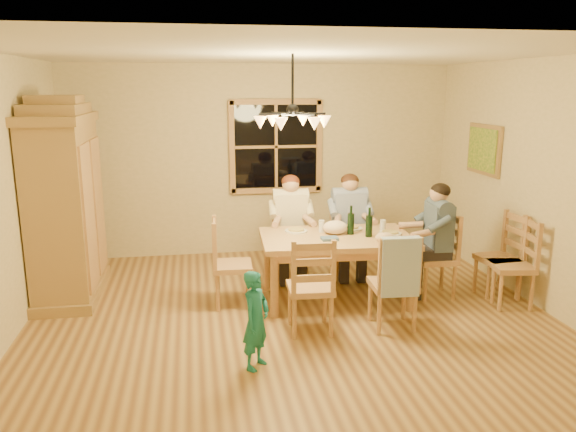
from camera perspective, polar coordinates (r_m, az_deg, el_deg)
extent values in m
plane|color=brown|center=(6.06, 0.43, -10.21)|extent=(5.50, 5.50, 0.00)
cube|color=white|center=(5.58, 0.48, 16.19)|extent=(5.50, 5.00, 0.02)
cube|color=beige|center=(8.11, -2.67, 5.65)|extent=(5.50, 0.02, 2.70)
cube|color=beige|center=(5.86, -27.10, 1.33)|extent=(0.02, 5.00, 2.70)
cube|color=beige|center=(6.71, 24.27, 2.94)|extent=(0.02, 5.00, 2.70)
cube|color=black|center=(8.09, -1.25, 7.07)|extent=(1.20, 0.03, 1.20)
cube|color=#A46E48|center=(8.07, -1.23, 7.06)|extent=(1.30, 0.06, 1.30)
cube|color=#A27746|center=(7.68, 19.32, 6.39)|extent=(0.04, 0.78, 0.64)
cube|color=#1E6B2D|center=(7.66, 19.12, 6.40)|extent=(0.02, 0.68, 0.54)
cylinder|color=black|center=(5.57, 0.47, 13.47)|extent=(0.02, 0.02, 0.53)
sphere|color=black|center=(5.57, 0.47, 10.74)|extent=(0.12, 0.12, 0.12)
cylinder|color=black|center=(5.61, 2.10, 10.34)|extent=(0.34, 0.02, 0.02)
cone|color=#FFB259|center=(5.64, 3.71, 9.53)|extent=(0.13, 0.13, 0.12)
cylinder|color=black|center=(5.73, 1.02, 10.40)|extent=(0.19, 0.31, 0.02)
cone|color=#FFB259|center=(5.88, 1.54, 9.69)|extent=(0.13, 0.13, 0.12)
cylinder|color=black|center=(5.70, -0.59, 10.39)|extent=(0.19, 0.31, 0.02)
cone|color=#FFB259|center=(5.83, -1.59, 9.66)|extent=(0.13, 0.13, 0.12)
cylinder|color=black|center=(5.55, -1.19, 10.32)|extent=(0.34, 0.02, 0.02)
cone|color=#FFB259|center=(5.53, -2.85, 9.46)|extent=(0.13, 0.13, 0.12)
cylinder|color=black|center=(5.43, -0.12, 10.25)|extent=(0.19, 0.31, 0.02)
cone|color=#FFB259|center=(5.28, -0.73, 9.31)|extent=(0.13, 0.13, 0.12)
cylinder|color=black|center=(5.45, 1.57, 10.27)|extent=(0.19, 0.31, 0.02)
cone|color=#FFB259|center=(5.34, 2.71, 9.34)|extent=(0.13, 0.13, 0.12)
cube|color=#A27746|center=(6.86, -21.66, 0.38)|extent=(0.60, 1.30, 2.00)
cube|color=#A27746|center=(6.72, -22.42, 9.15)|extent=(0.66, 1.40, 0.10)
cube|color=#A27746|center=(6.72, -22.50, 10.00)|extent=(0.58, 1.00, 0.12)
cube|color=#A27746|center=(6.71, -22.57, 10.85)|extent=(0.52, 0.55, 0.10)
cube|color=#A46E48|center=(6.48, -19.56, -0.14)|extent=(0.03, 0.55, 1.60)
cube|color=#A46E48|center=(7.12, -18.70, 1.06)|extent=(0.03, 0.55, 1.60)
cube|color=#A27746|center=(7.11, -21.03, -7.03)|extent=(0.66, 1.40, 0.12)
cube|color=tan|center=(6.31, 4.94, -2.29)|extent=(1.73, 1.11, 0.06)
cube|color=#A46E48|center=(6.33, 4.93, -2.99)|extent=(1.57, 0.95, 0.10)
cylinder|color=#A46E48|center=(5.93, -1.39, -7.12)|extent=(0.09, 0.09, 0.70)
cylinder|color=#A46E48|center=(6.24, 12.36, -6.40)|extent=(0.09, 0.09, 0.70)
cylinder|color=#A46E48|center=(6.71, -2.06, -4.69)|extent=(0.09, 0.09, 0.70)
cylinder|color=#A46E48|center=(6.98, 10.17, -4.18)|extent=(0.09, 0.09, 0.70)
cube|color=#A46E48|center=(7.07, 0.27, -2.90)|extent=(0.46, 0.44, 0.06)
cube|color=#A46E48|center=(7.00, 0.27, -0.77)|extent=(0.38, 0.07, 0.54)
cube|color=#A46E48|center=(7.20, 6.18, -2.69)|extent=(0.46, 0.44, 0.06)
cube|color=#A46E48|center=(7.13, 6.23, -0.60)|extent=(0.38, 0.07, 0.54)
cube|color=#A46E48|center=(5.58, 2.28, -7.35)|extent=(0.46, 0.44, 0.06)
cube|color=#A46E48|center=(5.49, 2.30, -4.71)|extent=(0.38, 0.07, 0.54)
cube|color=#A46E48|center=(5.77, 10.61, -6.89)|extent=(0.46, 0.44, 0.06)
cube|color=#A46E48|center=(5.68, 10.72, -4.33)|extent=(0.38, 0.07, 0.54)
cube|color=#A46E48|center=(6.27, -5.65, -5.09)|extent=(0.44, 0.46, 0.06)
cube|color=#A46E48|center=(6.19, -5.71, -2.71)|extent=(0.07, 0.38, 0.54)
cube|color=#A46E48|center=(6.72, 14.71, -4.21)|extent=(0.44, 0.46, 0.06)
cube|color=#A46E48|center=(6.64, 14.85, -1.99)|extent=(0.07, 0.38, 0.54)
cube|color=beige|center=(6.98, 0.27, 0.18)|extent=(0.41, 0.24, 0.52)
cube|color=#262328|center=(7.05, 0.27, -2.27)|extent=(0.40, 0.44, 0.14)
sphere|color=tan|center=(6.90, 0.27, 3.26)|extent=(0.21, 0.21, 0.21)
ellipsoid|color=#592614|center=(6.90, 0.27, 3.51)|extent=(0.22, 0.22, 0.17)
cube|color=#384E9B|center=(7.11, 6.25, 0.34)|extent=(0.41, 0.24, 0.52)
cube|color=#262328|center=(7.18, 6.19, -2.07)|extent=(0.40, 0.44, 0.14)
sphere|color=tan|center=(7.03, 6.33, 3.36)|extent=(0.21, 0.21, 0.21)
ellipsoid|color=#381E11|center=(7.03, 6.34, 3.60)|extent=(0.22, 0.22, 0.17)
cube|color=#44546D|center=(6.62, 14.91, -0.98)|extent=(0.24, 0.41, 0.52)
cube|color=#262328|center=(6.70, 14.75, -3.56)|extent=(0.44, 0.40, 0.14)
sphere|color=tan|center=(6.54, 15.10, 2.25)|extent=(0.21, 0.21, 0.21)
ellipsoid|color=black|center=(6.53, 15.12, 2.51)|extent=(0.22, 0.22, 0.17)
cube|color=#94A8C8|center=(5.52, 11.30, -5.11)|extent=(0.38, 0.12, 0.58)
cylinder|color=black|center=(6.35, 6.41, -0.41)|extent=(0.08, 0.08, 0.33)
cylinder|color=black|center=(6.28, 8.25, -0.62)|extent=(0.08, 0.08, 0.33)
cylinder|color=white|center=(6.45, 0.83, -1.53)|extent=(0.26, 0.26, 0.02)
cylinder|color=white|center=(6.62, 6.41, -1.25)|extent=(0.26, 0.26, 0.02)
cylinder|color=white|center=(6.44, 10.32, -1.77)|extent=(0.26, 0.26, 0.02)
cylinder|color=silver|center=(6.44, 3.43, -1.03)|extent=(0.06, 0.06, 0.14)
cylinder|color=silver|center=(6.54, 9.62, -0.98)|extent=(0.06, 0.06, 0.14)
ellipsoid|color=tan|center=(6.09, 9.80, -2.17)|extent=(0.20, 0.20, 0.11)
cube|color=#455C7F|center=(6.13, 4.24, -2.30)|extent=(0.19, 0.15, 0.03)
ellipsoid|color=beige|center=(6.37, 4.82, -1.15)|extent=(0.28, 0.22, 0.15)
imported|color=#1A7477|center=(4.90, -3.27, -10.50)|extent=(0.36, 0.38, 0.88)
cube|color=#A46E48|center=(6.70, 21.74, -4.79)|extent=(0.48, 0.50, 0.06)
cube|color=#A46E48|center=(6.62, 21.94, -2.56)|extent=(0.11, 0.38, 0.54)
cube|color=#A46E48|center=(6.91, 20.61, -4.15)|extent=(0.46, 0.48, 0.06)
cube|color=#A46E48|center=(6.84, 20.79, -1.98)|extent=(0.08, 0.38, 0.54)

